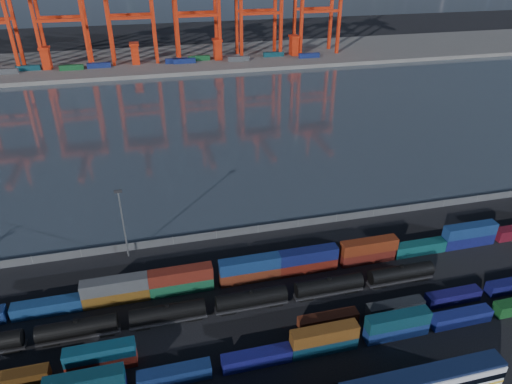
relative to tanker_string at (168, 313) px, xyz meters
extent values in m
plane|color=black|center=(22.92, -3.71, -2.15)|extent=(700.00, 700.00, 0.00)
plane|color=#313C46|center=(22.92, 101.29, -2.14)|extent=(700.00, 700.00, 0.00)
cube|color=#514F4C|center=(22.92, 206.29, -1.15)|extent=(700.00, 70.00, 2.00)
cube|color=#0E1733|center=(34.50, -25.35, 3.49)|extent=(27.92, 3.02, 0.56)
cube|color=#0B2E3B|center=(-13.14, -12.89, 1.62)|extent=(11.59, 2.36, 2.51)
cube|color=navy|center=(-0.03, -12.89, -0.89)|extent=(11.59, 2.36, 2.51)
cube|color=#12125A|center=(13.27, -12.89, -0.89)|extent=(11.59, 2.36, 2.51)
cube|color=#0B293B|center=(24.94, -12.89, -0.89)|extent=(11.59, 2.36, 2.51)
cube|color=brown|center=(24.94, -12.89, 1.62)|extent=(11.59, 2.36, 2.51)
cube|color=navy|center=(38.45, -12.89, -0.89)|extent=(11.59, 2.36, 2.51)
cube|color=#0C3542|center=(38.45, -12.89, 1.62)|extent=(11.59, 2.36, 2.51)
cube|color=navy|center=(51.44, -12.89, -0.89)|extent=(11.59, 2.36, 2.51)
cube|color=#5E3712|center=(-24.73, -7.64, -0.95)|extent=(11.11, 2.26, 2.41)
cube|color=maroon|center=(-11.24, -7.64, -0.95)|extent=(11.11, 2.26, 2.41)
cube|color=#0E374C|center=(-11.24, -7.64, 1.46)|extent=(11.11, 2.26, 2.41)
cube|color=maroon|center=(27.87, -7.64, -0.95)|extent=(11.11, 2.26, 2.41)
cube|color=#37393B|center=(41.21, -7.64, -0.95)|extent=(11.11, 2.26, 2.41)
cube|color=#120F4C|center=(53.43, -7.64, -0.95)|extent=(11.11, 2.26, 2.41)
cube|color=#0F114E|center=(66.87, -7.64, -0.95)|extent=(11.11, 2.26, 2.41)
cube|color=navy|center=(-21.66, 7.95, -0.80)|extent=(12.48, 2.54, 2.70)
cube|color=brown|center=(-9.20, 7.95, -0.80)|extent=(12.48, 2.54, 2.70)
cube|color=#434648|center=(-9.20, 7.95, 1.91)|extent=(12.48, 2.54, 2.70)
cube|color=#144E30|center=(3.22, 7.95, -0.80)|extent=(12.48, 2.54, 2.70)
cube|color=maroon|center=(3.22, 7.95, 1.91)|extent=(12.48, 2.54, 2.70)
cube|color=#5E2412|center=(17.07, 7.95, -0.80)|extent=(12.48, 2.54, 2.70)
cube|color=navy|center=(17.07, 7.95, 1.91)|extent=(12.48, 2.54, 2.70)
cube|color=#58150D|center=(29.53, 7.95, -0.80)|extent=(12.48, 2.54, 2.70)
cube|color=#0F164D|center=(29.53, 7.95, 1.91)|extent=(12.48, 2.54, 2.70)
cube|color=#531610|center=(43.25, 7.95, -0.80)|extent=(12.48, 2.54, 2.70)
cube|color=maroon|center=(43.25, 7.95, 1.91)|extent=(12.48, 2.54, 2.70)
cube|color=#0E4849|center=(55.42, 7.95, -0.80)|extent=(12.48, 2.54, 2.70)
cube|color=#111556|center=(68.03, 7.95, -0.80)|extent=(12.48, 2.54, 2.70)
cube|color=navy|center=(68.03, 7.95, 1.91)|extent=(12.48, 2.54, 2.70)
cube|color=black|center=(-26.35, 0.00, -1.84)|extent=(2.58, 1.86, 0.62)
cylinder|color=black|center=(-15.50, 0.00, 0.23)|extent=(13.43, 3.00, 3.00)
cylinder|color=black|center=(-15.50, 0.00, 1.88)|extent=(0.83, 0.83, 0.52)
cube|color=black|center=(-15.50, 0.00, -1.43)|extent=(13.94, 2.07, 0.41)
cube|color=black|center=(-20.15, 0.00, -1.84)|extent=(2.58, 1.86, 0.62)
cube|color=black|center=(-10.85, 0.00, -1.84)|extent=(2.58, 1.86, 0.62)
cylinder|color=black|center=(0.00, 0.00, 0.23)|extent=(13.43, 3.00, 3.00)
cylinder|color=black|center=(0.00, 0.00, 1.88)|extent=(0.83, 0.83, 0.52)
cube|color=black|center=(0.00, 0.00, -1.43)|extent=(13.94, 2.07, 0.41)
cube|color=black|center=(-4.65, 0.00, -1.84)|extent=(2.58, 1.86, 0.62)
cube|color=black|center=(4.65, 0.00, -1.84)|extent=(2.58, 1.86, 0.62)
cylinder|color=black|center=(15.50, 0.00, 0.23)|extent=(13.43, 3.00, 3.00)
cylinder|color=black|center=(15.50, 0.00, 1.88)|extent=(0.83, 0.83, 0.52)
cube|color=black|center=(15.50, 0.00, -1.43)|extent=(13.94, 2.07, 0.41)
cube|color=black|center=(10.85, 0.00, -1.84)|extent=(2.58, 1.86, 0.62)
cube|color=black|center=(20.15, 0.00, -1.84)|extent=(2.58, 1.86, 0.62)
cylinder|color=black|center=(31.00, 0.00, 0.23)|extent=(13.43, 3.00, 3.00)
cylinder|color=black|center=(31.00, 0.00, 1.88)|extent=(0.83, 0.83, 0.52)
cube|color=black|center=(31.00, 0.00, -1.43)|extent=(13.94, 2.07, 0.41)
cube|color=black|center=(26.35, 0.00, -1.84)|extent=(2.58, 1.86, 0.62)
cube|color=black|center=(35.65, 0.00, -1.84)|extent=(2.58, 1.86, 0.62)
cylinder|color=black|center=(46.50, 0.00, 0.23)|extent=(13.43, 3.00, 3.00)
cylinder|color=black|center=(46.50, 0.00, 1.88)|extent=(0.83, 0.83, 0.52)
cube|color=black|center=(46.50, 0.00, -1.43)|extent=(13.94, 2.07, 0.41)
cube|color=black|center=(41.85, 0.00, -1.84)|extent=(2.58, 1.86, 0.62)
cube|color=black|center=(51.15, 0.00, -1.84)|extent=(2.58, 1.86, 0.62)
cube|color=#595B5E|center=(22.92, 24.29, -1.15)|extent=(160.00, 0.06, 2.00)
cylinder|color=slate|center=(-27.08, 24.29, -1.05)|extent=(0.12, 0.12, 2.20)
cylinder|color=slate|center=(-17.08, 24.29, -1.05)|extent=(0.12, 0.12, 2.20)
cylinder|color=slate|center=(-7.08, 24.29, -1.05)|extent=(0.12, 0.12, 2.20)
cylinder|color=slate|center=(2.92, 24.29, -1.05)|extent=(0.12, 0.12, 2.20)
cylinder|color=slate|center=(12.92, 24.29, -1.05)|extent=(0.12, 0.12, 2.20)
cylinder|color=slate|center=(22.92, 24.29, -1.05)|extent=(0.12, 0.12, 2.20)
cylinder|color=slate|center=(32.92, 24.29, -1.05)|extent=(0.12, 0.12, 2.20)
cylinder|color=slate|center=(42.92, 24.29, -1.05)|extent=(0.12, 0.12, 2.20)
cylinder|color=slate|center=(52.92, 24.29, -1.05)|extent=(0.12, 0.12, 2.20)
cylinder|color=slate|center=(62.92, 24.29, -1.05)|extent=(0.12, 0.12, 2.20)
cylinder|color=slate|center=(72.92, 24.29, -1.05)|extent=(0.12, 0.12, 2.20)
cylinder|color=slate|center=(82.92, 24.29, -1.05)|extent=(0.12, 0.12, 2.20)
cylinder|color=slate|center=(92.92, 24.29, -1.05)|extent=(0.12, 0.12, 2.20)
cylinder|color=slate|center=(-7.08, 22.29, 5.85)|extent=(0.36, 0.36, 16.00)
cube|color=black|center=(-7.08, 22.29, 14.15)|extent=(1.60, 0.40, 0.60)
cube|color=red|center=(-60.63, 195.05, 21.28)|extent=(1.67, 1.67, 46.85)
cube|color=red|center=(-60.63, 207.54, 21.28)|extent=(1.67, 1.67, 46.85)
cube|color=red|center=(-48.53, 195.05, 21.28)|extent=(1.67, 1.67, 46.85)
cube|color=red|center=(-48.53, 207.54, 21.28)|extent=(1.67, 1.67, 46.85)
cube|color=red|center=(-25.63, 195.05, 21.28)|extent=(1.67, 1.67, 46.85)
cube|color=red|center=(-25.63, 207.54, 21.28)|extent=(1.67, 1.67, 46.85)
cube|color=red|center=(-37.08, 195.05, 23.62)|extent=(22.91, 1.46, 1.46)
cube|color=red|center=(-37.08, 207.54, 23.62)|extent=(22.91, 1.46, 1.46)
cube|color=red|center=(-13.53, 195.05, 21.28)|extent=(1.67, 1.67, 46.85)
cube|color=red|center=(-13.53, 207.54, 21.28)|extent=(1.67, 1.67, 46.85)
cube|color=red|center=(9.37, 195.05, 21.28)|extent=(1.67, 1.67, 46.85)
cube|color=red|center=(9.37, 207.54, 21.28)|extent=(1.67, 1.67, 46.85)
cube|color=red|center=(-2.08, 195.05, 23.62)|extent=(22.91, 1.46, 1.46)
cube|color=red|center=(-2.08, 207.54, 23.62)|extent=(22.91, 1.46, 1.46)
cube|color=red|center=(21.47, 195.05, 21.28)|extent=(1.67, 1.67, 46.85)
cube|color=red|center=(21.47, 207.54, 21.28)|extent=(1.67, 1.67, 46.85)
cube|color=red|center=(44.37, 195.05, 21.28)|extent=(1.67, 1.67, 46.85)
cube|color=red|center=(44.37, 207.54, 21.28)|extent=(1.67, 1.67, 46.85)
cube|color=red|center=(32.92, 195.05, 23.62)|extent=(22.91, 1.46, 1.46)
cube|color=red|center=(32.92, 207.54, 23.62)|extent=(22.91, 1.46, 1.46)
cube|color=red|center=(56.47, 195.05, 21.28)|extent=(1.67, 1.67, 46.85)
cube|color=red|center=(56.47, 207.54, 21.28)|extent=(1.67, 1.67, 46.85)
cube|color=red|center=(79.37, 195.05, 21.28)|extent=(1.67, 1.67, 46.85)
cube|color=red|center=(79.37, 207.54, 21.28)|extent=(1.67, 1.67, 46.85)
cube|color=red|center=(67.92, 195.05, 23.62)|extent=(22.91, 1.46, 1.46)
cube|color=red|center=(67.92, 207.54, 23.62)|extent=(22.91, 1.46, 1.46)
cube|color=red|center=(91.47, 195.05, 21.28)|extent=(1.67, 1.67, 46.85)
cube|color=red|center=(91.47, 207.54, 21.28)|extent=(1.67, 1.67, 46.85)
cube|color=red|center=(114.37, 195.05, 21.28)|extent=(1.67, 1.67, 46.85)
cube|color=red|center=(114.37, 207.54, 21.28)|extent=(1.67, 1.67, 46.85)
cube|color=red|center=(102.92, 195.05, 23.62)|extent=(22.91, 1.46, 1.46)
cube|color=red|center=(102.92, 207.54, 23.62)|extent=(22.91, 1.46, 1.46)
cube|color=navy|center=(23.58, 190.97, 1.15)|extent=(12.00, 2.44, 2.60)
cube|color=navy|center=(94.26, 187.22, 1.15)|extent=(12.00, 2.44, 2.60)
cube|color=navy|center=(19.28, 192.37, 1.15)|extent=(12.00, 2.44, 2.60)
cube|color=#0C3842|center=(-56.37, 194.77, 1.15)|extent=(12.00, 2.44, 2.60)
cube|color=#3F4244|center=(-66.32, 190.03, 1.15)|extent=(12.00, 2.44, 2.60)
cube|color=#3F4244|center=(53.30, 188.99, 1.15)|extent=(12.00, 2.44, 2.60)
cube|color=#144C23|center=(-34.83, 190.49, 1.15)|extent=(12.00, 2.44, 2.60)
cube|color=navy|center=(-21.24, 191.82, 1.15)|extent=(12.00, 2.44, 2.60)
cube|color=#144C23|center=(32.26, 195.77, 1.15)|extent=(12.00, 2.44, 2.60)
cube|color=#0C3842|center=(75.33, 195.12, 1.15)|extent=(12.00, 2.44, 2.60)
cube|color=red|center=(-47.08, 196.29, 4.85)|extent=(4.00, 6.00, 10.00)
cube|color=red|center=(-47.08, 196.29, 10.35)|extent=(5.00, 7.00, 1.20)
cube|color=red|center=(-2.08, 196.29, 4.85)|extent=(4.00, 6.00, 10.00)
cube|color=red|center=(-2.08, 196.29, 10.35)|extent=(5.00, 7.00, 1.20)
cube|color=red|center=(42.92, 196.29, 4.85)|extent=(4.00, 6.00, 10.00)
cube|color=red|center=(42.92, 196.29, 10.35)|extent=(5.00, 7.00, 1.20)
cube|color=red|center=(87.92, 196.29, 4.85)|extent=(4.00, 6.00, 10.00)
cube|color=red|center=(87.92, 196.29, 10.35)|extent=(5.00, 7.00, 1.20)
camera|label=1|loc=(0.64, -63.29, 58.97)|focal=32.00mm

